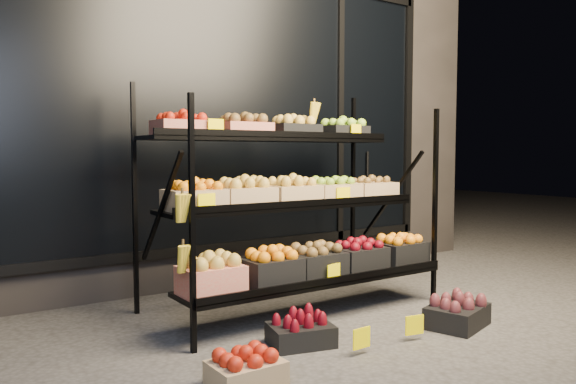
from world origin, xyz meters
TOP-DOWN VIEW (x-y plane):
  - ground at (0.00, 0.00)m, footprint 24.00×24.00m
  - building at (0.00, 2.59)m, footprint 6.00×2.08m
  - display_rack at (-0.01, 0.60)m, footprint 2.18×1.02m
  - tag_floor_a at (-0.24, -0.40)m, footprint 0.13×0.01m
  - tag_floor_b at (0.19, -0.40)m, footprint 0.13×0.01m
  - floor_crate_left at (-1.00, -0.38)m, footprint 0.35×0.26m
  - floor_crate_midleft at (-0.44, -0.07)m, footprint 0.43×0.36m
  - floor_crate_right at (0.64, -0.36)m, footprint 0.49×0.42m

SIDE VIEW (x-z plane):
  - ground at x=0.00m, z-range 0.00..0.00m
  - tag_floor_a at x=-0.24m, z-range 0.00..0.12m
  - tag_floor_b at x=0.19m, z-range 0.00..0.12m
  - floor_crate_left at x=-1.00m, z-range -0.01..0.18m
  - floor_crate_midleft at x=-0.44m, z-range -0.01..0.19m
  - floor_crate_right at x=0.64m, z-range -0.01..0.20m
  - display_rack at x=-0.01m, z-range -0.05..1.63m
  - building at x=0.00m, z-range 0.00..3.50m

